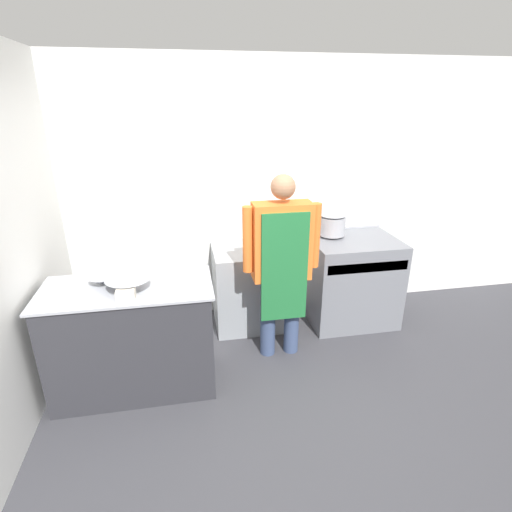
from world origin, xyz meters
The scene contains 11 objects.
ground_plane centered at (0.00, 0.00, 0.00)m, with size 14.00×14.00×0.00m, color #38383D.
wall_back centered at (0.00, 1.70, 1.35)m, with size 8.00×0.05×2.70m.
wall_left centered at (-1.73, 1.00, 1.35)m, with size 0.05×8.00×2.70m.
prep_counter centered at (-1.00, 0.50, 0.46)m, with size 1.32×0.64×0.93m.
stove centered at (1.21, 1.24, 0.46)m, with size 0.91×0.75×0.95m.
fridge_unit centered at (0.08, 1.33, 0.43)m, with size 0.68×0.63×0.85m.
person_cook centered at (0.30, 0.74, 0.98)m, with size 0.69×0.24×1.71m.
mixing_bowl centered at (-0.97, 0.45, 0.97)m, with size 0.34×0.34×0.10m.
small_bowl centered at (-1.19, 0.60, 0.96)m, with size 0.22×0.22×0.07m.
plastic_tub centered at (-0.98, 0.30, 0.97)m, with size 0.13×0.13×0.08m.
stock_pot centered at (1.00, 1.38, 1.07)m, with size 0.28×0.28×0.24m.
Camera 1 is at (-0.52, -2.42, 2.29)m, focal length 28.00 mm.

